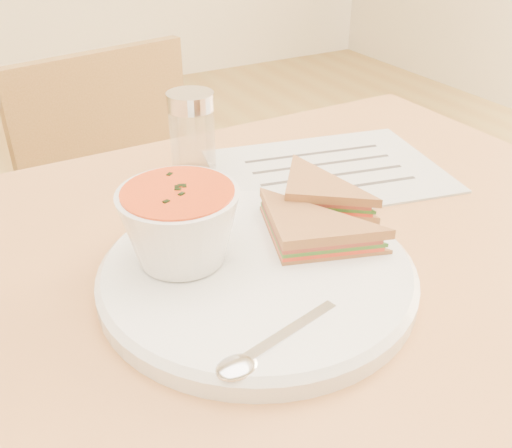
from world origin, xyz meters
TOP-DOWN VIEW (x-y plane):
  - chair_far at (0.09, 0.50)m, footprint 0.42×0.42m
  - plate at (0.02, -0.01)m, footprint 0.38×0.38m
  - soup_bowl at (-0.04, 0.03)m, footprint 0.14×0.14m
  - sandwich_half_a at (0.04, -0.03)m, footprint 0.14×0.14m
  - sandwich_half_b at (0.08, 0.03)m, footprint 0.14×0.14m
  - spoon at (-0.01, -0.11)m, footprint 0.17×0.07m
  - paper_menu at (0.22, 0.15)m, footprint 0.33×0.27m
  - condiment_shaker at (0.07, 0.23)m, footprint 0.08×0.08m

SIDE VIEW (x-z plane):
  - chair_far at x=0.09m, z-range 0.00..0.81m
  - paper_menu at x=0.22m, z-range 0.75..0.75m
  - plate at x=0.02m, z-range 0.75..0.77m
  - spoon at x=-0.01m, z-range 0.77..0.78m
  - sandwich_half_a at x=0.04m, z-range 0.77..0.80m
  - sandwich_half_b at x=0.08m, z-range 0.78..0.81m
  - condiment_shaker at x=0.07m, z-range 0.75..0.86m
  - soup_bowl at x=-0.04m, z-range 0.77..0.84m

